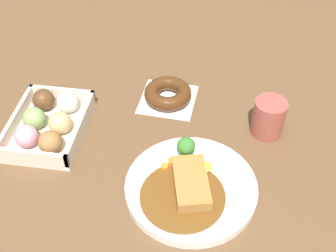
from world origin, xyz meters
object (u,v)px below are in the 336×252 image
(donut_box, at_px, (48,123))
(coffee_mug, at_px, (269,118))
(chocolate_ring_donut, at_px, (168,94))
(curry_plate, at_px, (190,186))

(donut_box, distance_m, coffee_mug, 0.46)
(donut_box, height_order, chocolate_ring_donut, donut_box)
(coffee_mug, bearing_deg, donut_box, -81.40)
(coffee_mug, bearing_deg, curry_plate, -38.14)
(chocolate_ring_donut, bearing_deg, curry_plate, 17.44)
(curry_plate, height_order, coffee_mug, coffee_mug)
(donut_box, xyz_separation_m, chocolate_ring_donut, (-0.14, 0.23, -0.01))
(curry_plate, height_order, chocolate_ring_donut, curry_plate)
(curry_plate, bearing_deg, donut_box, -109.79)
(donut_box, distance_m, chocolate_ring_donut, 0.27)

